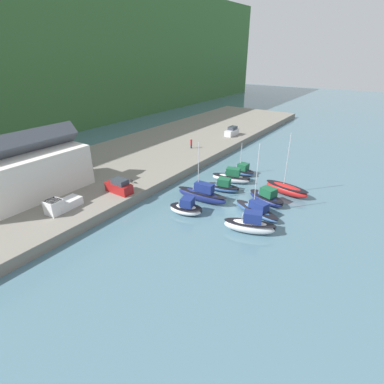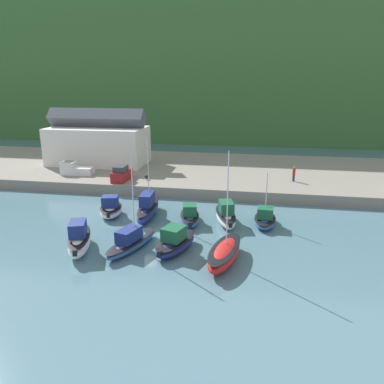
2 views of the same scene
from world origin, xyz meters
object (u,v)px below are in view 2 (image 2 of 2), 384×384
object	(u,v)px
moored_boat_5	(79,239)
moored_boat_3	(226,215)
moored_boat_1	(148,208)
moored_boat_4	(265,219)
moored_boat_6	(131,241)
pickup_truck_0	(75,169)
moored_boat_7	(175,242)
moored_boat_8	(224,254)
person_on_quay	(294,174)
moored_boat_0	(111,209)
moored_boat_2	(190,216)
parked_car_2	(122,174)
dog_on_quay	(147,177)

from	to	relation	value
moored_boat_5	moored_boat_3	bearing A→B (deg)	16.82
moored_boat_1	moored_boat_4	bearing A→B (deg)	-4.56
moored_boat_3	moored_boat_6	xyz separation A→B (m)	(-8.05, -8.18, -0.16)
moored_boat_1	pickup_truck_0	xyz separation A→B (m)	(-15.14, 12.33, 1.15)
moored_boat_7	moored_boat_8	size ratio (longest dim) A/B	0.66
moored_boat_1	moored_boat_8	bearing A→B (deg)	-48.60
moored_boat_3	person_on_quay	distance (m)	16.47
moored_boat_1	moored_boat_0	bearing A→B (deg)	179.59
moored_boat_2	moored_boat_6	world-z (taller)	moored_boat_6
parked_car_2	moored_boat_1	bearing A→B (deg)	-55.19
moored_boat_2	moored_boat_3	distance (m)	3.96
moored_boat_6	parked_car_2	world-z (taller)	moored_boat_6
moored_boat_2	parked_car_2	distance (m)	16.19
moored_boat_4	moored_boat_8	size ratio (longest dim) A/B	0.60
moored_boat_5	pickup_truck_0	bearing A→B (deg)	98.14
moored_boat_1	moored_boat_8	xyz separation A→B (m)	(9.62, -9.57, -0.29)
moored_boat_2	moored_boat_8	world-z (taller)	moored_boat_8
moored_boat_0	moored_boat_1	size ratio (longest dim) A/B	0.57
moored_boat_6	moored_boat_5	bearing A→B (deg)	-150.10
moored_boat_2	moored_boat_8	xyz separation A→B (m)	(4.66, -8.82, 0.06)
moored_boat_6	moored_boat_7	distance (m)	4.16
moored_boat_5	moored_boat_2	bearing A→B (deg)	25.68
moored_boat_0	moored_boat_7	distance (m)	12.28
moored_boat_8	parked_car_2	size ratio (longest dim) A/B	2.29
moored_boat_1	moored_boat_2	xyz separation A→B (m)	(4.96, -0.75, -0.35)
moored_boat_4	person_on_quay	bearing A→B (deg)	76.46
pickup_truck_0	person_on_quay	bearing A→B (deg)	-91.11
moored_boat_0	moored_boat_8	xyz separation A→B (m)	(14.04, -9.31, -0.06)
moored_boat_4	moored_boat_3	bearing A→B (deg)	-176.70
moored_boat_4	moored_boat_6	distance (m)	14.82
moored_boat_2	moored_boat_6	size ratio (longest dim) A/B	0.58
parked_car_2	moored_boat_8	bearing A→B (deg)	-49.38
pickup_truck_0	dog_on_quay	distance (m)	11.74
moored_boat_1	moored_boat_5	size ratio (longest dim) A/B	1.35
moored_boat_1	moored_boat_5	bearing A→B (deg)	-115.45
moored_boat_0	moored_boat_2	world-z (taller)	moored_boat_0
moored_boat_6	moored_boat_7	world-z (taller)	moored_boat_6
moored_boat_4	parked_car_2	size ratio (longest dim) A/B	1.38
moored_boat_1	dog_on_quay	size ratio (longest dim) A/B	10.31
pickup_truck_0	parked_car_2	bearing A→B (deg)	-108.48
person_on_quay	moored_boat_4	bearing A→B (deg)	-106.03
moored_boat_0	moored_boat_8	bearing A→B (deg)	-48.09
moored_boat_0	moored_boat_3	xyz separation A→B (m)	(13.30, 0.01, 0.05)
moored_boat_5	person_on_quay	bearing A→B (deg)	28.78
moored_boat_3	moored_boat_5	world-z (taller)	moored_boat_5
moored_boat_6	person_on_quay	bearing A→B (deg)	70.61
moored_boat_5	moored_boat_8	world-z (taller)	moored_boat_8
moored_boat_5	moored_boat_7	xyz separation A→B (m)	(8.76, 1.35, -0.19)
moored_boat_7	person_on_quay	size ratio (longest dim) A/B	2.97
moored_boat_3	moored_boat_7	xyz separation A→B (m)	(-3.90, -7.91, -0.04)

